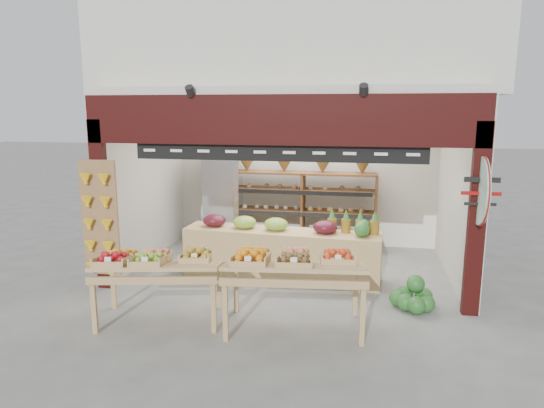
{
  "coord_description": "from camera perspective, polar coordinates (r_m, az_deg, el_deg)",
  "views": [
    {
      "loc": [
        1.27,
        -7.78,
        2.79
      ],
      "look_at": [
        -0.21,
        -0.2,
        1.28
      ],
      "focal_mm": 32.0,
      "sensor_mm": 36.0,
      "label": 1
    }
  ],
  "objects": [
    {
      "name": "display_table_left",
      "position": [
        6.67,
        -14.04,
        -6.67
      ],
      "size": [
        1.77,
        1.22,
        1.03
      ],
      "color": "tan",
      "rests_on": "ground"
    },
    {
      "name": "watermelon_pile",
      "position": [
        7.3,
        16.23,
        -10.54
      ],
      "size": [
        0.62,
        0.62,
        0.49
      ],
      "color": "#1A501C",
      "rests_on": "ground"
    },
    {
      "name": "back_shelving",
      "position": [
        9.78,
        3.66,
        1.08
      ],
      "size": [
        2.95,
        0.48,
        1.82
      ],
      "color": "brown",
      "rests_on": "ground"
    },
    {
      "name": "gift_sign",
      "position": [
        6.88,
        23.36,
        1.42
      ],
      "size": [
        0.04,
        0.93,
        0.92
      ],
      "color": "silver",
      "rests_on": "ground"
    },
    {
      "name": "mid_counter",
      "position": [
        8.15,
        1.05,
        -5.65
      ],
      "size": [
        3.31,
        0.84,
        1.04
      ],
      "color": "tan",
      "rests_on": "ground"
    },
    {
      "name": "display_table_right",
      "position": [
        6.24,
        2.03,
        -6.9
      ],
      "size": [
        1.87,
        1.19,
        1.11
      ],
      "color": "tan",
      "rests_on": "ground"
    },
    {
      "name": "cardboard_stack",
      "position": [
        9.56,
        -5.77,
        -4.63
      ],
      "size": [
        0.98,
        0.77,
        0.59
      ],
      "color": "beige",
      "rests_on": "ground"
    },
    {
      "name": "refrigerator",
      "position": [
        10.21,
        -5.74,
        0.62
      ],
      "size": [
        0.82,
        0.82,
        1.91
      ],
      "primitive_type": "cube",
      "rotation": [
        0.0,
        0.0,
        0.12
      ],
      "color": "silver",
      "rests_on": "ground"
    },
    {
      "name": "shop_structure",
      "position": [
        9.54,
        3.5,
        17.83
      ],
      "size": [
        6.36,
        5.12,
        5.4
      ],
      "color": "beige",
      "rests_on": "ground"
    },
    {
      "name": "ground",
      "position": [
        8.36,
        1.7,
        -8.46
      ],
      "size": [
        60.0,
        60.0,
        0.0
      ],
      "primitive_type": "plane",
      "color": "slate",
      "rests_on": "ground"
    },
    {
      "name": "banana_board",
      "position": [
        7.9,
        -19.68,
        -1.85
      ],
      "size": [
        0.6,
        0.15,
        1.8
      ],
      "color": "#976744",
      "rests_on": "ground"
    }
  ]
}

